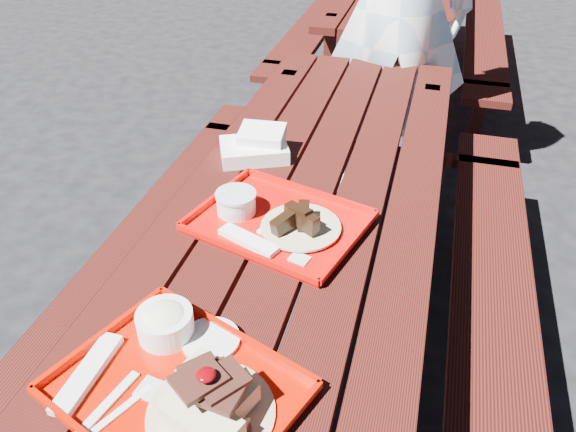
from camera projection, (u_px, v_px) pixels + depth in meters
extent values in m
plane|color=black|center=(299.00, 378.00, 2.01)|extent=(60.00, 60.00, 0.00)
cube|color=#3A120B|center=(203.00, 196.00, 1.65)|extent=(0.14, 2.40, 0.04)
cube|color=#3A120B|center=(252.00, 204.00, 1.61)|extent=(0.14, 2.40, 0.04)
cube|color=#3A120B|center=(302.00, 212.00, 1.58)|extent=(0.14, 2.40, 0.04)
cube|color=#3A120B|center=(355.00, 220.00, 1.55)|extent=(0.14, 2.40, 0.04)
cube|color=#3A120B|center=(409.00, 229.00, 1.52)|extent=(0.14, 2.40, 0.04)
cube|color=#3A120B|center=(133.00, 259.00, 1.88)|extent=(0.25, 2.40, 0.04)
cube|color=#3A120B|center=(226.00, 185.00, 2.67)|extent=(0.06, 0.06, 0.42)
cube|color=#3A120B|center=(494.00, 327.00, 1.63)|extent=(0.25, 2.40, 0.04)
cube|color=#3A120B|center=(478.00, 223.00, 2.42)|extent=(0.06, 0.06, 0.42)
cube|color=#3A120B|center=(289.00, 150.00, 2.61)|extent=(0.06, 0.06, 0.75)
cube|color=#3A120B|center=(420.00, 167.00, 2.48)|extent=(0.06, 0.06, 0.75)
cube|color=#3A120B|center=(354.00, 148.00, 2.51)|extent=(1.40, 0.06, 0.04)
cube|color=#3A120B|center=(319.00, 20.00, 4.08)|extent=(0.25, 2.40, 0.04)
cube|color=#3A120B|center=(288.00, 93.00, 3.55)|extent=(0.06, 0.06, 0.42)
cube|color=#3A120B|center=(339.00, 18.00, 4.86)|extent=(0.06, 0.06, 0.42)
cube|color=#3A120B|center=(484.00, 33.00, 3.83)|extent=(0.25, 2.40, 0.04)
cube|color=#3A120B|center=(478.00, 114.00, 3.30)|extent=(0.06, 0.06, 0.42)
cube|color=#3A120B|center=(478.00, 29.00, 4.61)|extent=(0.06, 0.06, 0.42)
cube|color=#3A120B|center=(328.00, 80.00, 3.30)|extent=(0.06, 0.06, 0.75)
cube|color=#3A120B|center=(432.00, 91.00, 3.17)|extent=(0.06, 0.06, 0.75)
cube|color=#3A120B|center=(447.00, 2.00, 4.67)|extent=(0.06, 0.06, 0.75)
cube|color=#3A120B|center=(380.00, 76.00, 3.20)|extent=(1.40, 0.06, 0.04)
cube|color=#B80F00|center=(177.00, 392.00, 1.06)|extent=(0.52, 0.46, 0.01)
cube|color=#B80F00|center=(234.00, 333.00, 1.16)|extent=(0.41, 0.16, 0.02)
cube|color=#B80F00|center=(102.00, 335.00, 1.15)|extent=(0.13, 0.31, 0.02)
cylinder|color=tan|center=(211.00, 413.00, 1.01)|extent=(0.23, 0.23, 0.01)
cube|color=beige|center=(201.00, 421.00, 0.96)|extent=(0.16, 0.12, 0.04)
cube|color=beige|center=(218.00, 385.00, 1.02)|extent=(0.16, 0.12, 0.04)
ellipsoid|color=#590105|center=(205.00, 370.00, 0.94)|extent=(0.04, 0.04, 0.01)
cylinder|color=white|center=(165.00, 324.00, 1.15)|extent=(0.12, 0.12, 0.06)
ellipsoid|color=beige|center=(164.00, 318.00, 1.14)|extent=(0.10, 0.10, 0.04)
cylinder|color=silver|center=(211.00, 340.00, 1.15)|extent=(0.12, 0.12, 0.01)
cube|color=white|center=(87.00, 373.00, 1.08)|extent=(0.05, 0.20, 0.02)
cube|color=white|center=(108.00, 403.00, 1.03)|extent=(0.05, 0.16, 0.01)
cube|color=white|center=(114.00, 415.00, 1.01)|extent=(0.08, 0.16, 0.00)
cube|color=silver|center=(151.00, 389.00, 1.05)|extent=(0.06, 0.06, 0.00)
cube|color=red|center=(279.00, 224.00, 1.49)|extent=(0.49, 0.43, 0.01)
cube|color=red|center=(309.00, 191.00, 1.60)|extent=(0.41, 0.13, 0.02)
cube|color=red|center=(244.00, 253.00, 1.37)|extent=(0.41, 0.13, 0.02)
cube|color=red|center=(350.00, 245.00, 1.40)|extent=(0.10, 0.32, 0.02)
cube|color=red|center=(216.00, 197.00, 1.57)|extent=(0.10, 0.32, 0.02)
cube|color=white|center=(294.00, 226.00, 1.47)|extent=(0.18, 0.18, 0.01)
cylinder|color=#C5B286|center=(301.00, 227.00, 1.46)|extent=(0.21, 0.21, 0.01)
cylinder|color=silver|center=(236.00, 204.00, 1.51)|extent=(0.10, 0.10, 0.05)
cylinder|color=silver|center=(236.00, 194.00, 1.50)|extent=(0.11, 0.11, 0.01)
cube|color=white|center=(249.00, 240.00, 1.42)|extent=(0.18, 0.10, 0.01)
cube|color=silver|center=(299.00, 259.00, 1.36)|extent=(0.06, 0.05, 0.00)
cube|color=white|center=(254.00, 150.00, 1.78)|extent=(0.25, 0.22, 0.05)
cube|color=white|center=(262.00, 135.00, 1.78)|extent=(0.15, 0.13, 0.04)
imported|color=#A5C8E0|center=(398.00, 8.00, 2.48)|extent=(0.75, 0.56, 1.89)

